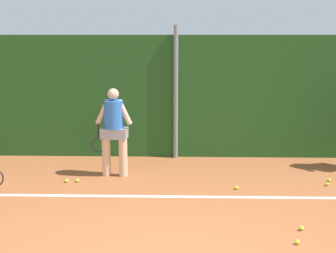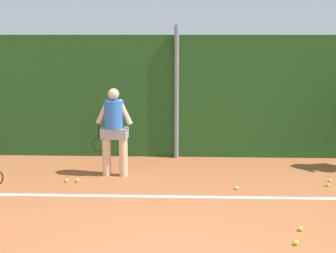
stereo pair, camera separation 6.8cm
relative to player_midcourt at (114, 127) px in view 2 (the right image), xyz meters
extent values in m
plane|color=#A85B33|center=(1.15, -2.23, -0.94)|extent=(28.25, 28.25, 0.00)
cube|color=#23511E|center=(1.15, 1.49, 0.38)|extent=(18.37, 0.25, 2.65)
cylinder|color=gray|center=(1.15, 1.32, 0.48)|extent=(0.10, 0.10, 2.85)
cube|color=white|center=(1.15, -1.13, -0.94)|extent=(13.42, 0.10, 0.01)
cylinder|color=beige|center=(0.17, -0.01, -0.57)|extent=(0.16, 0.16, 0.74)
cylinder|color=beige|center=(-0.16, 0.01, -0.57)|extent=(0.16, 0.16, 0.74)
cube|color=#99999E|center=(0.00, 0.00, -0.11)|extent=(0.51, 0.33, 0.20)
cylinder|color=blue|center=(0.00, 0.00, 0.25)|extent=(0.36, 0.36, 0.52)
sphere|color=beige|center=(0.00, 0.00, 0.63)|extent=(0.21, 0.21, 0.21)
cylinder|color=beige|center=(0.21, -0.02, 0.29)|extent=(0.30, 0.12, 0.49)
cylinder|color=beige|center=(-0.20, 0.02, 0.29)|extent=(0.30, 0.12, 0.49)
cylinder|color=black|center=(-0.29, -0.03, -0.06)|extent=(0.03, 0.03, 0.28)
torus|color=#26262B|center=(-0.29, -0.03, -0.33)|extent=(0.29, 0.05, 0.28)
sphere|color=#CCDB33|center=(4.00, -0.28, -0.91)|extent=(0.07, 0.07, 0.07)
sphere|color=#CCDB33|center=(-0.63, -0.42, -0.91)|extent=(0.07, 0.07, 0.07)
sphere|color=#CCDB33|center=(2.24, -0.74, -0.91)|extent=(0.07, 0.07, 0.07)
sphere|color=#CCDB33|center=(3.89, -0.50, -0.91)|extent=(0.07, 0.07, 0.07)
sphere|color=#CCDB33|center=(2.93, -2.40, -0.91)|extent=(0.07, 0.07, 0.07)
sphere|color=#CCDB33|center=(2.77, -2.83, -0.91)|extent=(0.07, 0.07, 0.07)
sphere|color=#CCDB33|center=(-0.83, -0.44, -0.91)|extent=(0.07, 0.07, 0.07)
camera|label=1|loc=(1.24, -8.31, 1.74)|focal=48.54mm
camera|label=2|loc=(1.30, -8.31, 1.74)|focal=48.54mm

